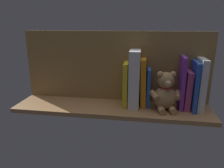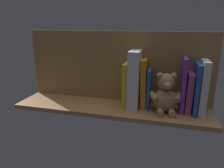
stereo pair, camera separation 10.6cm
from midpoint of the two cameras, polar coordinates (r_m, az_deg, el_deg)
ground_plane at (r=110.61cm, az=2.77°, el=-6.53°), size 101.62×24.57×2.20cm
shelf_back_panel at (r=114.02cm, az=3.98°, el=4.76°), size 101.62×1.50×38.04cm
book_0 at (r=108.56cm, az=26.30°, el=-0.88°), size 3.21×12.74×25.78cm
book_1 at (r=107.76cm, az=24.72°, el=-1.19°), size 1.71×13.61×24.39cm
book_2 at (r=109.01cm, az=23.03°, el=-2.17°), size 3.10×11.47×19.46cm
book_3 at (r=107.73cm, az=21.70°, el=-0.25°), size 1.91×11.21×26.51cm
teddy_bear at (r=104.50cm, az=17.31°, el=-2.95°), size 15.73×14.06×19.73cm
book_4 at (r=108.37cm, az=12.93°, el=-1.22°), size 1.60×10.07×19.87cm
book_5 at (r=107.87cm, az=11.59°, el=0.13°), size 3.44×9.87×24.79cm
dictionary_thick_white at (r=105.77cm, az=9.11°, el=1.19°), size 5.36×13.48×29.16cm
book_6 at (r=108.04cm, az=6.76°, el=-0.18°), size 2.34×11.81×22.68cm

